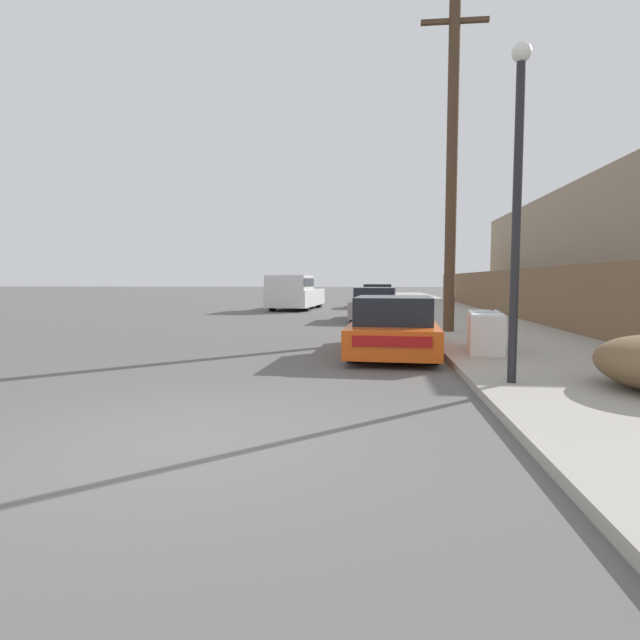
{
  "coord_description": "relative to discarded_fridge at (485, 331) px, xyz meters",
  "views": [
    {
      "loc": [
        1.78,
        -4.44,
        1.55
      ],
      "look_at": [
        0.52,
        7.53,
        0.59
      ],
      "focal_mm": 28.0,
      "sensor_mm": 36.0,
      "label": 1
    }
  ],
  "objects": [
    {
      "name": "car_parked_far",
      "position": [
        -2.03,
        18.27,
        0.11
      ],
      "size": [
        1.79,
        4.12,
        1.33
      ],
      "rotation": [
        0.0,
        0.0,
        0.01
      ],
      "color": "#5B1E19",
      "rests_on": "ground"
    },
    {
      "name": "street_lamp",
      "position": [
        -0.33,
        -3.22,
        2.28
      ],
      "size": [
        0.26,
        0.26,
        4.59
      ],
      "color": "#232326",
      "rests_on": "sidewalk_curb"
    },
    {
      "name": "utility_pole",
      "position": [
        -0.14,
        3.92,
        4.37
      ],
      "size": [
        1.8,
        0.3,
        9.31
      ],
      "color": "#4C3826",
      "rests_on": "sidewalk_curb"
    },
    {
      "name": "wooden_fence",
      "position": [
        3.19,
        10.82,
        0.53
      ],
      "size": [
        0.08,
        36.61,
        1.85
      ],
      "primitive_type": "cube",
      "color": "brown",
      "rests_on": "sidewalk_curb"
    },
    {
      "name": "parked_sports_car_red",
      "position": [
        -1.83,
        0.19,
        0.04
      ],
      "size": [
        1.98,
        4.36,
        1.22
      ],
      "rotation": [
        0.0,
        0.0,
        -0.06
      ],
      "color": "#E05114",
      "rests_on": "ground"
    },
    {
      "name": "pickup_truck",
      "position": [
        -6.35,
        15.51,
        0.38
      ],
      "size": [
        2.48,
        5.63,
        1.79
      ],
      "rotation": [
        0.0,
        0.0,
        3.07
      ],
      "color": "silver",
      "rests_on": "ground"
    },
    {
      "name": "sidewalk_curb",
      "position": [
        1.24,
        17.57,
        -0.45
      ],
      "size": [
        4.2,
        63.0,
        0.12
      ],
      "primitive_type": "cube",
      "color": "#9E998E",
      "rests_on": "ground"
    },
    {
      "name": "discarded_fridge",
      "position": [
        0.0,
        0.0,
        0.0
      ],
      "size": [
        0.88,
        1.83,
        0.81
      ],
      "rotation": [
        0.0,
        0.0,
        -0.14
      ],
      "color": "silver",
      "rests_on": "sidewalk_curb"
    },
    {
      "name": "car_parked_mid",
      "position": [
        -2.15,
        9.16,
        0.08
      ],
      "size": [
        2.02,
        4.36,
        1.27
      ],
      "rotation": [
        0.0,
        0.0,
        -0.07
      ],
      "color": "gray",
      "rests_on": "ground"
    },
    {
      "name": "building_right_house",
      "position": [
        8.64,
        13.73,
        2.23
      ],
      "size": [
        6.0,
        21.82,
        5.48
      ],
      "primitive_type": "cube",
      "color": "gray",
      "rests_on": "ground"
    },
    {
      "name": "ground_plane",
      "position": [
        -4.06,
        -5.93,
        -0.51
      ],
      "size": [
        220.0,
        220.0,
        0.0
      ],
      "primitive_type": "plane",
      "color": "#595654"
    }
  ]
}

